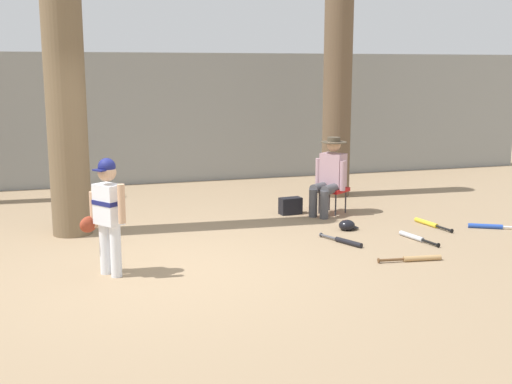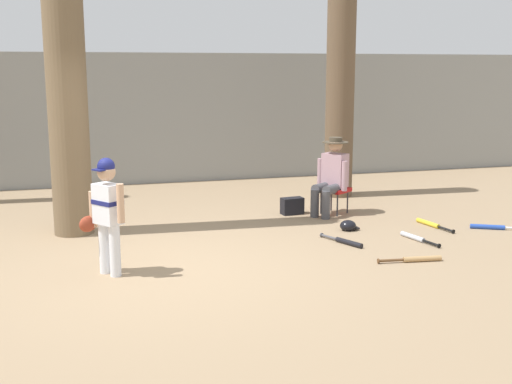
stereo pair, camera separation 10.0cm
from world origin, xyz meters
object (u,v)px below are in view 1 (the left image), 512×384
(bat_aluminum_silver, at_px, (415,237))
(bat_blue_youth, at_px, (490,226))
(bat_wood_tan, at_px, (417,258))
(tree_behind_spectator, at_px, (337,91))
(young_ballplayer, at_px, (107,209))
(bat_black_composite, at_px, (345,241))
(folding_stool, at_px, (333,190))
(seated_spectator, at_px, (330,174))
(tree_near_player, at_px, (62,24))
(handbag_beside_stool, at_px, (290,206))
(batting_helmet_black, at_px, (347,225))
(bat_yellow_trainer, at_px, (429,224))

(bat_aluminum_silver, height_order, bat_blue_youth, same)
(bat_wood_tan, bearing_deg, tree_behind_spectator, 80.19)
(bat_blue_youth, bearing_deg, tree_behind_spectator, 111.17)
(young_ballplayer, xyz_separation_m, bat_black_composite, (3.03, 0.43, -0.71))
(young_ballplayer, xyz_separation_m, folding_stool, (3.59, 2.15, -0.38))
(seated_spectator, relative_size, bat_aluminum_silver, 1.66)
(bat_blue_youth, bearing_deg, young_ballplayer, -173.77)
(tree_near_player, bearing_deg, seated_spectator, 1.40)
(handbag_beside_stool, xyz_separation_m, bat_wood_tan, (0.59, -2.81, -0.10))
(folding_stool, height_order, batting_helmet_black, folding_stool)
(tree_behind_spectator, bearing_deg, handbag_beside_stool, -136.88)
(young_ballplayer, bearing_deg, folding_stool, 30.93)
(handbag_beside_stool, bearing_deg, tree_near_player, -174.97)
(seated_spectator, height_order, bat_black_composite, seated_spectator)
(young_ballplayer, xyz_separation_m, bat_blue_youth, (5.34, 0.58, -0.71))
(bat_blue_youth, bearing_deg, batting_helmet_black, 165.64)
(folding_stool, relative_size, bat_aluminum_silver, 0.77)
(bat_wood_tan, xyz_separation_m, bat_yellow_trainer, (1.08, 1.50, 0.00))
(bat_yellow_trainer, distance_m, bat_aluminum_silver, 0.87)
(folding_stool, bearing_deg, batting_helmet_black, -102.32)
(bat_wood_tan, relative_size, bat_blue_youth, 1.08)
(tree_near_player, distance_m, young_ballplayer, 2.89)
(tree_behind_spectator, xyz_separation_m, handbag_beside_stool, (-1.28, -1.20, -1.73))
(bat_blue_youth, bearing_deg, folding_stool, 138.27)
(seated_spectator, relative_size, bat_wood_tan, 1.53)
(young_ballplayer, bearing_deg, handbag_beside_stool, 37.91)
(bat_wood_tan, height_order, bat_yellow_trainer, same)
(handbag_beside_stool, height_order, bat_wood_tan, handbag_beside_stool)
(folding_stool, relative_size, bat_blue_youth, 0.77)
(bat_aluminum_silver, distance_m, bat_blue_youth, 1.36)
(bat_blue_youth, bearing_deg, bat_aluminum_silver, -170.35)
(handbag_beside_stool, distance_m, batting_helmet_black, 1.27)
(bat_black_composite, bearing_deg, tree_near_player, 155.13)
(bat_yellow_trainer, bearing_deg, tree_behind_spectator, 98.71)
(bat_wood_tan, relative_size, bat_black_composite, 1.14)
(folding_stool, bearing_deg, handbag_beside_stool, 167.96)
(bat_wood_tan, xyz_separation_m, bat_blue_youth, (1.82, 1.10, 0.00))
(seated_spectator, distance_m, bat_blue_youth, 2.45)
(handbag_beside_stool, xyz_separation_m, bat_yellow_trainer, (1.66, -1.31, -0.10))
(tree_near_player, bearing_deg, young_ballplayer, -80.03)
(handbag_beside_stool, bearing_deg, seated_spectator, -18.95)
(bat_black_composite, bearing_deg, bat_yellow_trainer, 19.31)
(bat_wood_tan, distance_m, batting_helmet_black, 1.62)
(tree_behind_spectator, relative_size, seated_spectator, 3.77)
(bat_yellow_trainer, bearing_deg, batting_helmet_black, 174.95)
(seated_spectator, height_order, bat_aluminum_silver, seated_spectator)
(tree_near_player, height_order, bat_wood_tan, tree_near_player)
(tree_behind_spectator, relative_size, bat_aluminum_silver, 6.26)
(bat_aluminum_silver, bearing_deg, tree_behind_spectator, 86.01)
(folding_stool, distance_m, bat_yellow_trainer, 1.58)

